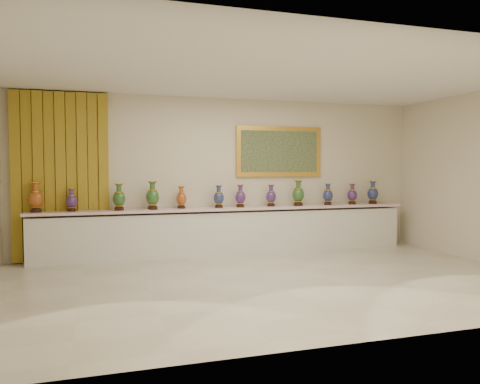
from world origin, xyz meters
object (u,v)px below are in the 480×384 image
object	(u,v)px
vase_1	(72,201)
vase_2	(119,198)
vase_0	(36,199)
counter	(230,231)

from	to	relation	value
vase_1	vase_2	xyz separation A→B (m)	(0.80, -0.03, 0.03)
vase_0	vase_2	distance (m)	1.37
counter	vase_2	xyz separation A→B (m)	(-2.06, -0.05, 0.68)
counter	vase_1	xyz separation A→B (m)	(-2.85, -0.02, 0.65)
counter	vase_1	bearing A→B (deg)	-179.60
vase_1	vase_2	world-z (taller)	vase_2
vase_0	vase_2	size ratio (longest dim) A/B	1.08
vase_0	vase_1	bearing A→B (deg)	-2.88
counter	vase_1	distance (m)	2.92
counter	vase_1	size ratio (longest dim) A/B	17.97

